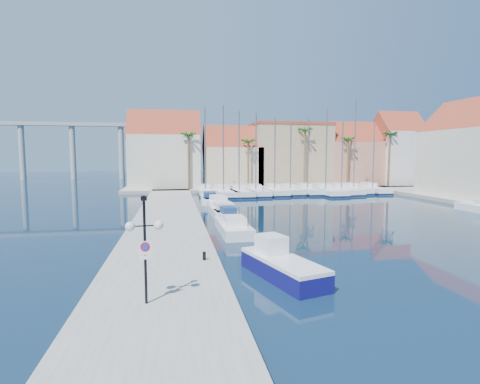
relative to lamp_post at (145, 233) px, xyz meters
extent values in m
plane|color=black|center=(9.44, 6.22, -3.20)|extent=(260.00, 260.00, 0.00)
cube|color=gray|center=(0.44, 19.72, -2.95)|extent=(6.00, 77.00, 0.50)
cube|color=gray|center=(19.44, 54.22, -2.95)|extent=(54.00, 16.00, 0.50)
cylinder|color=black|center=(0.00, 0.01, -0.64)|extent=(0.10, 0.10, 4.11)
cylinder|color=black|center=(-0.26, -0.02, 0.28)|extent=(0.52, 0.10, 0.05)
cylinder|color=black|center=(0.26, 0.03, 0.28)|extent=(0.52, 0.10, 0.05)
sphere|color=white|center=(-0.51, -0.04, 0.28)|extent=(0.37, 0.37, 0.37)
sphere|color=white|center=(0.51, 0.05, 0.28)|extent=(0.37, 0.37, 0.37)
cube|color=black|center=(0.00, 0.01, 1.31)|extent=(0.24, 0.14, 0.16)
cube|color=white|center=(0.01, -0.06, -0.54)|extent=(0.51, 0.08, 0.51)
cylinder|color=red|center=(0.01, -0.08, -0.49)|extent=(0.35, 0.05, 0.35)
cylinder|color=#1933A5|center=(0.01, -0.09, -0.49)|extent=(0.25, 0.04, 0.25)
cube|color=white|center=(0.01, -0.06, -0.90)|extent=(0.41, 0.07, 0.14)
cylinder|color=black|center=(2.62, 5.53, -2.47)|extent=(0.18, 0.18, 0.45)
cube|color=#120F59|center=(6.34, 3.36, -2.78)|extent=(3.31, 5.89, 0.84)
cube|color=white|center=(6.34, 3.36, -2.27)|extent=(3.31, 5.89, 0.19)
cube|color=white|center=(6.03, 4.44, -1.75)|extent=(1.57, 1.76, 1.03)
cube|color=white|center=(5.62, 14.69, -2.80)|extent=(2.20, 6.79, 0.80)
cube|color=white|center=(5.62, 14.02, -2.10)|extent=(1.53, 2.38, 0.60)
cube|color=white|center=(5.86, 19.95, -2.80)|extent=(2.14, 5.55, 0.80)
cube|color=navy|center=(5.90, 19.41, -2.10)|extent=(1.36, 1.99, 0.60)
cube|color=white|center=(5.81, 23.46, -2.80)|extent=(2.29, 6.90, 0.80)
cube|color=white|center=(5.82, 22.77, -2.10)|extent=(1.57, 2.43, 0.60)
cube|color=white|center=(6.04, 29.98, -2.80)|extent=(3.04, 7.51, 0.80)
cube|color=white|center=(6.11, 29.25, -2.10)|extent=(1.88, 2.71, 0.60)
cube|color=white|center=(5.52, 34.19, -2.80)|extent=(2.46, 6.80, 0.80)
cube|color=navy|center=(5.49, 33.52, -2.10)|extent=(1.61, 2.42, 0.60)
cube|color=white|center=(5.73, 43.23, -2.70)|extent=(2.22, 8.09, 1.00)
cube|color=#0B193A|center=(5.73, 43.23, -3.02)|extent=(2.29, 8.15, 0.28)
cube|color=white|center=(5.74, 44.03, -1.90)|extent=(1.51, 2.44, 0.60)
cylinder|color=slate|center=(5.72, 42.82, 3.92)|extent=(0.20, 0.20, 12.24)
cube|color=white|center=(8.25, 41.77, -2.70)|extent=(3.72, 10.96, 1.00)
cube|color=#0B193A|center=(8.25, 41.77, -3.02)|extent=(3.79, 11.03, 0.28)
cube|color=white|center=(8.15, 42.84, -1.90)|extent=(2.23, 3.39, 0.60)
cylinder|color=slate|center=(8.30, 41.23, 4.02)|extent=(0.20, 0.20, 12.44)
cube|color=white|center=(10.65, 41.85, -2.70)|extent=(3.22, 11.06, 1.00)
cube|color=#0B193A|center=(10.65, 41.85, -3.02)|extent=(3.28, 11.12, 0.28)
cube|color=white|center=(10.61, 42.95, -1.90)|extent=(2.11, 3.36, 0.60)
cylinder|color=slate|center=(10.67, 41.31, 3.61)|extent=(0.20, 0.20, 11.62)
cube|color=white|center=(13.31, 42.10, -2.70)|extent=(2.79, 10.57, 1.00)
cube|color=#0B193A|center=(13.31, 42.10, -3.02)|extent=(2.85, 10.63, 0.28)
cube|color=white|center=(13.31, 43.15, -1.90)|extent=(1.93, 3.18, 0.60)
cylinder|color=slate|center=(13.30, 41.57, 3.50)|extent=(0.20, 0.20, 11.39)
cube|color=white|center=(16.32, 42.20, -2.70)|extent=(2.55, 9.66, 1.00)
cube|color=#0B193A|center=(16.32, 42.20, -3.02)|extent=(2.61, 9.72, 0.28)
cube|color=white|center=(16.32, 43.17, -1.90)|extent=(1.77, 2.90, 0.60)
cylinder|color=slate|center=(16.32, 41.72, 3.18)|extent=(0.20, 0.20, 10.76)
cube|color=white|center=(18.85, 42.25, -2.70)|extent=(2.84, 8.44, 1.00)
cube|color=#0B193A|center=(18.85, 42.25, -3.02)|extent=(2.91, 8.50, 0.28)
cube|color=white|center=(18.78, 43.07, -1.90)|extent=(1.71, 2.60, 0.60)
cylinder|color=slate|center=(18.89, 41.83, 2.82)|extent=(0.20, 0.20, 10.04)
cube|color=white|center=(21.69, 42.38, -2.70)|extent=(2.67, 9.42, 1.00)
cube|color=#0B193A|center=(21.69, 42.38, -3.02)|extent=(2.74, 9.49, 0.28)
cube|color=white|center=(21.67, 43.31, -1.90)|extent=(1.78, 2.85, 0.60)
cylinder|color=slate|center=(21.71, 41.91, 3.26)|extent=(0.20, 0.20, 10.92)
cube|color=white|center=(24.22, 41.28, -2.70)|extent=(3.21, 11.76, 1.00)
cube|color=#0B193A|center=(24.22, 41.28, -3.02)|extent=(3.27, 11.82, 0.28)
cube|color=white|center=(24.20, 42.45, -1.90)|extent=(2.18, 3.55, 0.60)
cylinder|color=slate|center=(24.23, 40.69, 3.90)|extent=(0.20, 0.20, 12.19)
cube|color=white|center=(27.03, 41.69, -2.70)|extent=(3.59, 10.79, 1.00)
cube|color=#0B193A|center=(27.03, 41.69, -3.02)|extent=(3.66, 10.85, 0.28)
cube|color=white|center=(26.95, 42.74, -1.90)|extent=(2.18, 3.32, 0.60)
cylinder|color=slate|center=(27.07, 41.16, 2.97)|extent=(0.20, 0.20, 10.33)
cube|color=white|center=(29.53, 42.45, -2.70)|extent=(2.83, 9.29, 1.00)
cube|color=#0B193A|center=(29.53, 42.45, -3.02)|extent=(2.89, 9.35, 0.28)
cube|color=white|center=(29.49, 43.37, -1.90)|extent=(1.80, 2.83, 0.60)
cylinder|color=slate|center=(29.56, 41.99, 4.74)|extent=(0.20, 0.20, 13.87)
cube|color=white|center=(32.74, 42.20, -2.70)|extent=(2.47, 9.20, 1.00)
cube|color=#0B193A|center=(32.74, 42.20, -3.02)|extent=(2.53, 9.26, 0.28)
cube|color=white|center=(32.75, 43.12, -1.90)|extent=(1.70, 2.77, 0.60)
cylinder|color=slate|center=(32.74, 41.74, 2.97)|extent=(0.20, 0.20, 10.33)
cube|color=beige|center=(-0.56, 53.22, 1.80)|extent=(12.00, 9.00, 9.00)
cube|color=maroon|center=(-0.56, 53.22, 6.30)|extent=(12.30, 9.00, 9.00)
cube|color=tan|center=(11.44, 53.22, 0.80)|extent=(10.00, 8.00, 7.00)
cube|color=maroon|center=(11.44, 53.22, 4.30)|extent=(10.30, 8.00, 8.00)
cube|color=tan|center=(22.44, 54.22, 2.80)|extent=(14.00, 10.00, 11.00)
cube|color=maroon|center=(22.44, 54.22, 8.55)|extent=(14.20, 10.20, 0.50)
cube|color=#B6735C|center=(34.44, 53.22, 1.30)|extent=(10.00, 8.00, 8.00)
cube|color=maroon|center=(34.44, 53.22, 5.30)|extent=(10.30, 8.00, 8.00)
cube|color=silver|center=(43.44, 52.22, 2.30)|extent=(8.00, 8.00, 10.00)
cube|color=maroon|center=(43.44, 52.22, 7.30)|extent=(8.30, 8.00, 8.00)
cube|color=beige|center=(41.44, 30.22, 1.80)|extent=(9.00, 14.00, 9.00)
cube|color=maroon|center=(41.44, 30.22, 6.30)|extent=(9.00, 14.30, 9.00)
cylinder|color=brown|center=(3.44, 48.22, 1.80)|extent=(0.36, 0.36, 9.00)
sphere|color=#1B5618|center=(3.44, 48.22, 6.15)|extent=(2.60, 2.60, 2.60)
cylinder|color=brown|center=(13.44, 48.22, 1.30)|extent=(0.36, 0.36, 8.00)
sphere|color=#1B5618|center=(13.44, 48.22, 5.15)|extent=(2.60, 2.60, 2.60)
cylinder|color=brown|center=(23.44, 48.22, 2.30)|extent=(0.36, 0.36, 10.00)
sphere|color=#1B5618|center=(23.44, 48.22, 7.15)|extent=(2.60, 2.60, 2.60)
cylinder|color=brown|center=(31.44, 48.22, 1.55)|extent=(0.36, 0.36, 8.50)
sphere|color=#1B5618|center=(31.44, 48.22, 5.65)|extent=(2.60, 2.60, 2.60)
cylinder|color=brown|center=(39.44, 48.22, 2.05)|extent=(0.36, 0.36, 9.50)
sphere|color=#1B5618|center=(39.44, 48.22, 6.65)|extent=(2.60, 2.60, 2.60)
cube|color=#9E9E99|center=(-28.56, 88.22, 10.80)|extent=(48.00, 2.20, 0.90)
cylinder|color=#9E9E99|center=(-36.56, 88.22, 3.80)|extent=(1.40, 1.40, 14.00)
cylinder|color=#9E9E99|center=(-24.56, 88.22, 3.80)|extent=(1.40, 1.40, 14.00)
cylinder|color=#9E9E99|center=(-12.56, 88.22, 3.80)|extent=(1.40, 1.40, 14.00)
camera|label=1|loc=(1.14, -14.08, 2.89)|focal=28.00mm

